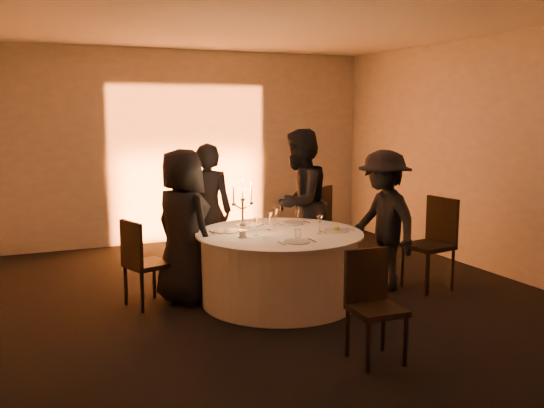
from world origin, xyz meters
name	(u,v)px	position (x,y,z in m)	size (l,w,h in m)	color
floor	(279,301)	(0.00, 0.00, 0.00)	(7.00, 7.00, 0.00)	black
ceiling	(280,18)	(0.00, 0.00, 3.00)	(7.00, 7.00, 0.00)	silver
wall_back	(189,147)	(0.00, 3.50, 1.50)	(7.00, 7.00, 0.00)	#A9A59D
wall_right	(498,156)	(3.00, 0.00, 1.50)	(7.00, 7.00, 0.00)	#A9A59D
uplighter_fixture	(196,240)	(0.00, 3.20, 0.05)	(0.25, 0.12, 0.10)	black
banquet_table	(279,267)	(0.00, 0.00, 0.38)	(1.80, 1.80, 0.77)	black
chair_left	(141,259)	(-1.41, 0.42, 0.53)	(0.52, 0.52, 0.94)	black
chair_back_left	(197,233)	(-0.44, 1.60, 0.50)	(0.48, 0.48, 0.90)	black
chair_back_right	(316,220)	(1.15, 1.35, 0.60)	(0.65, 0.65, 1.06)	black
chair_right	(434,237)	(1.86, -0.25, 0.61)	(0.53, 0.53, 1.07)	black
chair_front	(372,298)	(0.08, -1.69, 0.52)	(0.42, 0.42, 0.92)	black
guest_left	(183,227)	(-0.95, 0.40, 0.83)	(0.82, 0.53, 1.67)	black
guest_back_left	(207,211)	(-0.41, 1.25, 0.84)	(0.61, 0.40, 1.67)	black
guest_back_right	(300,203)	(0.67, 0.88, 0.92)	(0.90, 0.70, 1.84)	black
guest_right	(383,221)	(1.29, -0.05, 0.81)	(1.05, 0.60, 1.62)	black
plate_left	(226,231)	(-0.51, 0.27, 0.78)	(0.36, 0.29, 0.01)	white
plate_back_left	(252,224)	(-0.11, 0.52, 0.78)	(0.36, 0.28, 0.01)	white
plate_back_right	(293,223)	(0.35, 0.40, 0.78)	(0.35, 0.27, 0.01)	white
plate_right	(336,230)	(0.59, -0.19, 0.79)	(0.36, 0.28, 0.08)	white
plate_front	(297,242)	(-0.05, -0.53, 0.78)	(0.36, 0.26, 0.01)	white
coffee_cup	(243,234)	(-0.45, -0.08, 0.80)	(0.11, 0.11, 0.07)	white
candelabra	(243,213)	(-0.35, 0.20, 0.97)	(0.25, 0.12, 0.59)	silver
wine_glass_a	(256,222)	(-0.29, -0.04, 0.91)	(0.07, 0.07, 0.19)	silver
wine_glass_b	(275,214)	(0.12, 0.37, 0.91)	(0.07, 0.07, 0.19)	silver
wine_glass_c	(320,221)	(0.36, -0.23, 0.91)	(0.07, 0.07, 0.19)	silver
wine_glass_d	(298,212)	(0.41, 0.40, 0.91)	(0.07, 0.07, 0.19)	silver
wine_glass_e	(269,217)	(-0.04, 0.18, 0.91)	(0.07, 0.07, 0.19)	silver
tumbler_a	(247,225)	(-0.25, 0.32, 0.82)	(0.07, 0.07, 0.09)	silver
tumbler_b	(298,233)	(0.06, -0.32, 0.82)	(0.07, 0.07, 0.09)	silver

